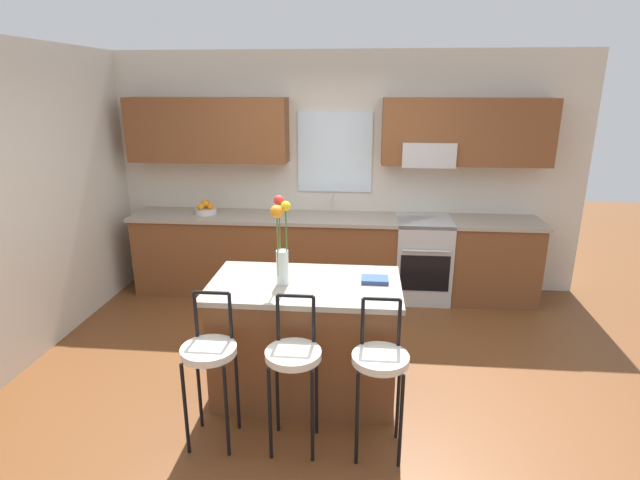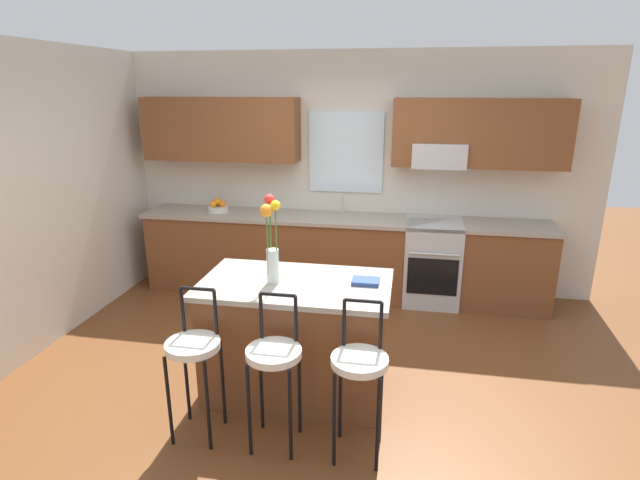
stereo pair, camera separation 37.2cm
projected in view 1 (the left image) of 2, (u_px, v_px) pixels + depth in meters
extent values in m
plane|color=brown|center=(319.00, 372.00, 4.20)|extent=(14.00, 14.00, 0.00)
cube|color=beige|center=(29.00, 202.00, 4.31)|extent=(0.12, 4.60, 2.70)
cube|color=beige|center=(335.00, 173.00, 5.76)|extent=(5.60, 0.12, 2.70)
cube|color=brown|center=(208.00, 130.00, 5.52)|extent=(1.78, 0.34, 0.70)
cube|color=brown|center=(466.00, 132.00, 5.27)|extent=(1.78, 0.34, 0.70)
cube|color=silver|center=(335.00, 152.00, 5.62)|extent=(0.84, 0.03, 0.90)
cube|color=#B7BABC|center=(427.00, 154.00, 5.35)|extent=(0.56, 0.36, 0.26)
cube|color=brown|center=(332.00, 257.00, 5.69)|extent=(4.50, 0.60, 0.88)
cube|color=#9E9384|center=(333.00, 218.00, 5.55)|extent=(4.56, 0.64, 0.04)
cube|color=#B7BABC|center=(331.00, 223.00, 5.57)|extent=(0.54, 0.38, 0.11)
cylinder|color=#B7BABC|center=(332.00, 204.00, 5.67)|extent=(0.02, 0.02, 0.22)
cylinder|color=#B7BABC|center=(332.00, 196.00, 5.58)|extent=(0.02, 0.12, 0.02)
cube|color=#B7BABC|center=(422.00, 259.00, 5.58)|extent=(0.60, 0.60, 0.92)
cube|color=black|center=(425.00, 273.00, 5.31)|extent=(0.52, 0.02, 0.40)
cylinder|color=#B7BABC|center=(427.00, 251.00, 5.20)|extent=(0.50, 0.02, 0.02)
cube|color=brown|center=(305.00, 340.00, 3.82)|extent=(1.34, 0.75, 0.88)
cube|color=#9E9384|center=(305.00, 285.00, 3.69)|extent=(1.42, 0.83, 0.04)
cylinder|color=black|center=(185.00, 409.00, 3.18)|extent=(0.02, 0.02, 0.66)
cylinder|color=black|center=(227.00, 412.00, 3.16)|extent=(0.02, 0.02, 0.66)
cylinder|color=black|center=(199.00, 385.00, 3.44)|extent=(0.02, 0.02, 0.66)
cylinder|color=black|center=(237.00, 387.00, 3.42)|extent=(0.02, 0.02, 0.66)
cylinder|color=silver|center=(209.00, 351.00, 3.19)|extent=(0.36, 0.36, 0.05)
cylinder|color=black|center=(196.00, 315.00, 3.28)|extent=(0.02, 0.02, 0.32)
cylinder|color=black|center=(230.00, 316.00, 3.26)|extent=(0.02, 0.02, 0.32)
cylinder|color=black|center=(211.00, 293.00, 3.22)|extent=(0.23, 0.02, 0.02)
cylinder|color=black|center=(270.00, 414.00, 3.13)|extent=(0.02, 0.02, 0.66)
cylinder|color=black|center=(312.00, 417.00, 3.11)|extent=(0.02, 0.02, 0.66)
cylinder|color=black|center=(277.00, 389.00, 3.39)|extent=(0.02, 0.02, 0.66)
cylinder|color=black|center=(317.00, 392.00, 3.37)|extent=(0.02, 0.02, 0.66)
cylinder|color=silver|center=(293.00, 355.00, 3.15)|extent=(0.36, 0.36, 0.05)
cylinder|color=black|center=(278.00, 318.00, 3.23)|extent=(0.02, 0.02, 0.32)
cylinder|color=black|center=(314.00, 319.00, 3.21)|extent=(0.02, 0.02, 0.32)
cylinder|color=black|center=(295.00, 296.00, 3.17)|extent=(0.23, 0.02, 0.02)
cylinder|color=black|center=(357.00, 419.00, 3.09)|extent=(0.02, 0.02, 0.66)
cylinder|color=black|center=(401.00, 422.00, 3.06)|extent=(0.02, 0.02, 0.66)
cylinder|color=black|center=(358.00, 394.00, 3.34)|extent=(0.02, 0.02, 0.66)
cylinder|color=black|center=(398.00, 396.00, 3.32)|extent=(0.02, 0.02, 0.66)
cylinder|color=silver|center=(380.00, 359.00, 3.10)|extent=(0.36, 0.36, 0.05)
cylinder|color=black|center=(363.00, 321.00, 3.18)|extent=(0.02, 0.02, 0.32)
cylinder|color=black|center=(399.00, 323.00, 3.16)|extent=(0.02, 0.02, 0.32)
cylinder|color=black|center=(382.00, 299.00, 3.13)|extent=(0.23, 0.02, 0.02)
cylinder|color=silver|center=(282.00, 267.00, 3.61)|extent=(0.09, 0.09, 0.26)
cylinder|color=#3D722D|center=(286.00, 241.00, 3.54)|extent=(0.01, 0.01, 0.51)
sphere|color=yellow|center=(286.00, 206.00, 3.47)|extent=(0.07, 0.07, 0.07)
cylinder|color=#3D722D|center=(280.00, 237.00, 3.59)|extent=(0.01, 0.01, 0.54)
sphere|color=red|center=(279.00, 200.00, 3.51)|extent=(0.07, 0.07, 0.07)
cylinder|color=#3D722D|center=(278.00, 244.00, 3.53)|extent=(0.01, 0.01, 0.48)
sphere|color=orange|center=(277.00, 212.00, 3.46)|extent=(0.09, 0.09, 0.09)
cube|color=navy|center=(375.00, 280.00, 3.69)|extent=(0.20, 0.15, 0.03)
cylinder|color=silver|center=(206.00, 211.00, 5.66)|extent=(0.24, 0.24, 0.06)
sphere|color=orange|center=(210.00, 206.00, 5.64)|extent=(0.08, 0.08, 0.08)
sphere|color=orange|center=(208.00, 205.00, 5.69)|extent=(0.07, 0.07, 0.07)
sphere|color=orange|center=(203.00, 205.00, 5.68)|extent=(0.08, 0.08, 0.08)
sphere|color=orange|center=(201.00, 206.00, 5.62)|extent=(0.08, 0.08, 0.08)
sphere|color=orange|center=(205.00, 203.00, 5.64)|extent=(0.08, 0.08, 0.08)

